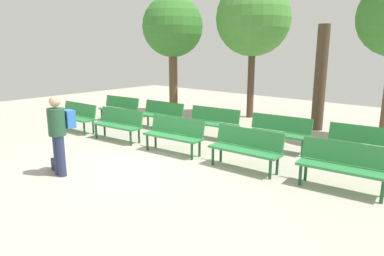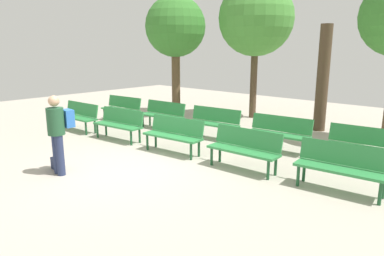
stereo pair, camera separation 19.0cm
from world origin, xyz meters
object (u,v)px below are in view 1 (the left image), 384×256
(bench_r1_c0, at_px, (120,108))
(bench_r1_c3, at_px, (279,131))
(bench_r1_c4, at_px, (364,143))
(tree_1, at_px, (320,78))
(bench_r0_c0, at_px, (77,115))
(bench_r0_c2, at_px, (174,133))
(tree_3, at_px, (173,28))
(bench_r0_c1, at_px, (118,123))
(tree_2, at_px, (253,19))
(handbag, at_px, (58,164))
(bench_r0_c3, at_px, (246,146))
(bench_r1_c2, at_px, (213,121))
(bench_r1_c1, at_px, (161,114))
(visitor_with_backpack, at_px, (59,131))
(bench_r0_c4, at_px, (343,164))

(bench_r1_c0, distance_m, bench_r1_c3, 5.95)
(bench_r1_c4, relative_size, tree_1, 0.50)
(bench_r1_c0, bearing_deg, bench_r0_c0, -90.26)
(bench_r0_c0, xyz_separation_m, bench_r0_c2, (3.95, 0.30, 0.00))
(tree_1, xyz_separation_m, tree_3, (-5.28, -1.10, 1.66))
(bench_r0_c1, xyz_separation_m, tree_2, (1.00, 5.35, 3.06))
(tree_3, height_order, handbag, tree_3)
(bench_r0_c3, xyz_separation_m, tree_1, (-0.31, 4.68, 1.13))
(bench_r0_c1, bearing_deg, handbag, -71.81)
(bench_r0_c1, bearing_deg, bench_r1_c3, 22.53)
(bench_r1_c2, relative_size, tree_1, 0.50)
(handbag, bearing_deg, tree_2, 90.52)
(bench_r0_c1, relative_size, tree_1, 0.50)
(bench_r1_c0, bearing_deg, bench_r1_c3, -0.48)
(tree_1, height_order, tree_3, tree_3)
(bench_r1_c4, bearing_deg, bench_r0_c2, -156.87)
(bench_r1_c1, bearing_deg, bench_r0_c0, -136.24)
(bench_r0_c2, relative_size, bench_r0_c3, 1.01)
(bench_r1_c4, bearing_deg, bench_r1_c2, 178.70)
(bench_r0_c2, relative_size, tree_3, 0.37)
(bench_r0_c1, height_order, visitor_with_backpack, visitor_with_backpack)
(bench_r0_c4, bearing_deg, tree_3, 150.36)
(bench_r1_c3, bearing_deg, bench_r0_c3, -90.71)
(bench_r0_c2, height_order, visitor_with_backpack, visitor_with_backpack)
(bench_r0_c1, height_order, bench_r1_c2, same)
(bench_r0_c3, xyz_separation_m, bench_r1_c4, (1.85, 1.92, 0.00))
(bench_r0_c3, height_order, visitor_with_backpack, visitor_with_backpack)
(bench_r1_c0, height_order, bench_r1_c4, same)
(bench_r0_c1, xyz_separation_m, bench_r1_c2, (1.86, 1.94, 0.00))
(bench_r1_c2, bearing_deg, bench_r0_c4, -25.28)
(bench_r0_c3, relative_size, bench_r0_c4, 0.99)
(bench_r0_c1, height_order, bench_r1_c3, same)
(bench_r0_c4, xyz_separation_m, tree_2, (-5.02, 4.89, 3.06))
(bench_r0_c0, bearing_deg, tree_1, 39.84)
(bench_r0_c3, distance_m, tree_2, 6.67)
(bench_r0_c3, xyz_separation_m, bench_r0_c4, (1.97, 0.19, 0.00))
(bench_r0_c2, distance_m, visitor_with_backpack, 2.79)
(tree_1, height_order, visitor_with_backpack, tree_1)
(bench_r1_c4, xyz_separation_m, handbag, (-4.83, -4.64, -0.37))
(bench_r1_c2, relative_size, handbag, 4.95)
(bench_r0_c3, distance_m, tree_1, 4.82)
(bench_r0_c1, xyz_separation_m, bench_r0_c2, (2.04, 0.15, 0.00))
(bench_r0_c0, bearing_deg, visitor_with_backpack, -38.16)
(bench_r0_c1, distance_m, handbag, 2.69)
(bench_r1_c2, distance_m, handbag, 4.47)
(bench_r1_c1, relative_size, bench_r1_c3, 0.99)
(bench_r0_c0, bearing_deg, bench_r0_c2, 2.02)
(bench_r0_c4, relative_size, bench_r1_c4, 1.00)
(bench_r1_c0, relative_size, bench_r1_c3, 1.00)
(bench_r0_c3, distance_m, bench_r1_c2, 2.75)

